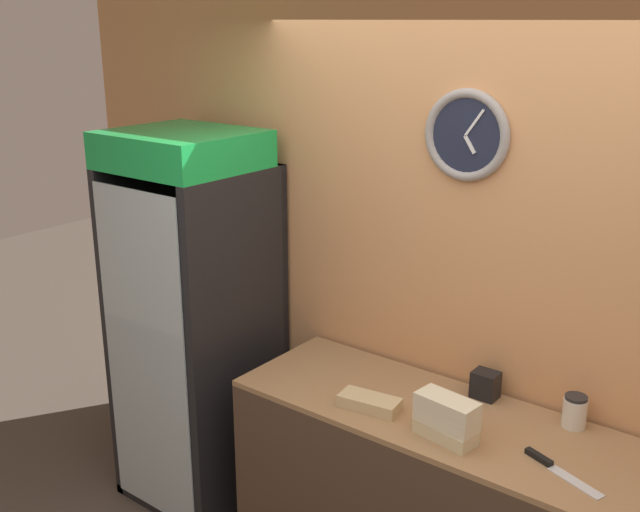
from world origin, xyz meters
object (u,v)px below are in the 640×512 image
sandwich_flat_left (370,403)px  chefs_knife (552,466)px  sandwich_stack_top (447,405)px  beverage_cooler (202,303)px  napkin_dispenser (485,385)px  sandwich_stack_middle (446,418)px  sandwich_stack_bottom (446,432)px  condiment_jar (575,411)px

sandwich_flat_left → chefs_knife: sandwich_flat_left is taller
sandwich_stack_top → sandwich_flat_left: 0.39m
beverage_cooler → napkin_dispenser: beverage_cooler is taller
sandwich_flat_left → beverage_cooler: bearing=172.3°
sandwich_stack_middle → sandwich_stack_top: (0.00, 0.00, 0.06)m
sandwich_stack_bottom → chefs_knife: size_ratio=0.78×
sandwich_stack_top → napkin_dispenser: size_ratio=2.14×
sandwich_stack_middle → sandwich_stack_top: sandwich_stack_top is taller
sandwich_stack_top → condiment_jar: size_ratio=1.90×
sandwich_stack_middle → sandwich_flat_left: 0.37m
sandwich_stack_top → chefs_knife: 0.43m
condiment_jar → beverage_cooler: bearing=-173.2°
sandwich_stack_middle → napkin_dispenser: (-0.03, 0.40, -0.03)m
sandwich_stack_middle → napkin_dispenser: bearing=94.0°
chefs_knife → condiment_jar: bearing=97.2°
beverage_cooler → sandwich_stack_bottom: 1.55m
sandwich_stack_top → sandwich_flat_left: sandwich_stack_top is taller
condiment_jar → sandwich_flat_left: bearing=-152.2°
sandwich_flat_left → sandwich_stack_middle: bearing=-2.2°
napkin_dispenser → sandwich_stack_middle: bearing=-86.0°
sandwich_stack_bottom → sandwich_flat_left: bearing=177.8°
beverage_cooler → sandwich_stack_middle: size_ratio=7.73×
sandwich_flat_left → chefs_knife: size_ratio=0.82×
sandwich_stack_top → chefs_knife: (0.41, 0.06, -0.14)m
sandwich_stack_middle → condiment_jar: (0.36, 0.40, -0.02)m
beverage_cooler → sandwich_flat_left: size_ratio=7.34×
beverage_cooler → sandwich_flat_left: (1.17, -0.16, -0.12)m
sandwich_stack_top → napkin_dispenser: (-0.03, 0.40, -0.09)m
sandwich_stack_top → condiment_jar: (0.36, 0.40, -0.08)m
sandwich_stack_bottom → sandwich_stack_top: bearing=0.0°
beverage_cooler → sandwich_stack_bottom: (1.54, -0.17, -0.12)m
sandwich_stack_bottom → sandwich_flat_left: size_ratio=0.96×
sandwich_stack_middle → chefs_knife: 0.42m
napkin_dispenser → sandwich_stack_top: bearing=-86.0°
sandwich_flat_left → condiment_jar: size_ratio=2.00×
sandwich_stack_bottom → sandwich_flat_left: sandwich_stack_bottom is taller
sandwich_stack_bottom → napkin_dispenser: 0.40m
beverage_cooler → sandwich_stack_middle: 1.55m
beverage_cooler → sandwich_stack_top: size_ratio=7.75×
condiment_jar → sandwich_stack_middle: bearing=-132.2°
sandwich_stack_middle → chefs_knife: bearing=8.5°
sandwich_stack_middle → sandwich_stack_top: size_ratio=1.00×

